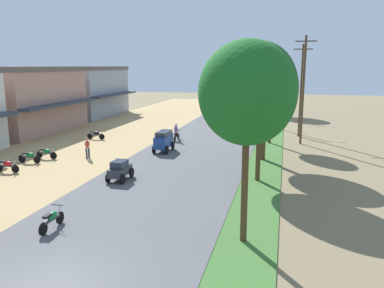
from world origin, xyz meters
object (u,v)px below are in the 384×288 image
object	(u,v)px
parked_motorbike_third	(7,165)
utility_pole_far	(301,89)
median_tree_fifth	(276,73)
streetlamp_mid	(277,83)
parked_motorbike_fourth	(29,156)
pedestrian_on_shoulder	(87,147)
parked_motorbike_sixth	(96,134)
car_hatchback_charcoal	(120,170)
motorbike_ahead_second	(52,218)
utility_pole_near	(303,89)
median_tree_second	(260,89)
streetlamp_near	(275,89)
car_sedan_silver	(240,129)
median_tree_third	(265,76)
motorbike_ahead_third	(176,133)
parked_motorbike_fifth	(46,152)
median_tree_fourth	(272,74)
car_van_blue	(164,140)

from	to	relation	value
parked_motorbike_third	utility_pole_far	bearing A→B (deg)	44.17
median_tree_fifth	streetlamp_mid	distance (m)	2.97
parked_motorbike_fourth	pedestrian_on_shoulder	distance (m)	4.11
parked_motorbike_sixth	car_hatchback_charcoal	bearing A→B (deg)	-56.93
car_hatchback_charcoal	motorbike_ahead_second	bearing A→B (deg)	-88.71
utility_pole_near	car_hatchback_charcoal	bearing A→B (deg)	-127.32
median_tree_second	pedestrian_on_shoulder	bearing A→B (deg)	168.18
utility_pole_near	streetlamp_near	bearing A→B (deg)	106.97
streetlamp_near	car_sedan_silver	size ratio (longest dim) A/B	3.34
parked_motorbike_sixth	median_tree_third	distance (m)	17.48
motorbike_ahead_third	parked_motorbike_fifth	bearing A→B (deg)	-130.18
pedestrian_on_shoulder	utility_pole_far	xyz separation A→B (m)	(15.87, 13.69, 3.75)
parked_motorbike_sixth	median_tree_fourth	size ratio (longest dim) A/B	0.22
parked_motorbike_fourth	median_tree_third	world-z (taller)	median_tree_third
parked_motorbike_third	utility_pole_far	xyz separation A→B (m)	(19.07, 18.53, 4.16)
parked_motorbike_third	utility_pole_near	xyz separation A→B (m)	(19.13, 14.71, 4.42)
median_tree_fifth	utility_pole_near	bearing A→B (deg)	-82.15
parked_motorbike_third	median_tree_fourth	size ratio (longest dim) A/B	0.22
streetlamp_near	car_hatchback_charcoal	bearing A→B (deg)	-110.07
streetlamp_mid	utility_pole_near	world-z (taller)	utility_pole_near
parked_motorbike_fifth	streetlamp_near	distance (m)	25.61
parked_motorbike_third	motorbike_ahead_third	world-z (taller)	motorbike_ahead_third
utility_pole_near	motorbike_ahead_second	size ratio (longest dim) A/B	5.31
streetlamp_mid	car_van_blue	bearing A→B (deg)	-108.60
median_tree_third	motorbike_ahead_second	distance (m)	17.93
median_tree_fifth	streetlamp_mid	bearing A→B (deg)	-83.99
car_van_blue	motorbike_ahead_second	bearing A→B (deg)	-89.93
car_hatchback_charcoal	parked_motorbike_fourth	bearing A→B (deg)	163.10
median_tree_third	parked_motorbike_third	bearing A→B (deg)	-154.56
parked_motorbike_fourth	median_tree_fifth	bearing A→B (deg)	63.86
parked_motorbike_fourth	car_sedan_silver	bearing A→B (deg)	46.65
pedestrian_on_shoulder	streetlamp_mid	bearing A→B (deg)	64.96
parked_motorbike_fifth	parked_motorbike_sixth	size ratio (longest dim) A/B	1.00
streetlamp_near	utility_pole_far	size ratio (longest dim) A/B	0.83
parked_motorbike_sixth	parked_motorbike_third	bearing A→B (deg)	-90.87
parked_motorbike_third	parked_motorbike_fourth	size ratio (longest dim) A/B	1.00
parked_motorbike_fourth	utility_pole_far	bearing A→B (deg)	39.70
streetlamp_near	utility_pole_far	world-z (taller)	utility_pole_far
parked_motorbike_fourth	parked_motorbike_sixth	xyz separation A→B (m)	(0.36, 9.48, 0.00)
utility_pole_far	motorbike_ahead_second	size ratio (longest dim) A/B	5.02
car_hatchback_charcoal	car_sedan_silver	size ratio (longest dim) A/B	0.89
median_tree_second	car_hatchback_charcoal	bearing A→B (deg)	-165.91
median_tree_fifth	utility_pole_near	size ratio (longest dim) A/B	0.85
pedestrian_on_shoulder	motorbike_ahead_second	distance (m)	13.14
median_tree_fourth	car_sedan_silver	xyz separation A→B (m)	(-2.98, 2.78, -5.50)
car_hatchback_charcoal	streetlamp_mid	bearing A→B (deg)	75.61
car_van_blue	utility_pole_near	bearing A→B (deg)	29.80
car_hatchback_charcoal	car_van_blue	world-z (taller)	car_van_blue
streetlamp_near	motorbike_ahead_second	distance (m)	32.06
streetlamp_mid	motorbike_ahead_second	distance (m)	41.65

